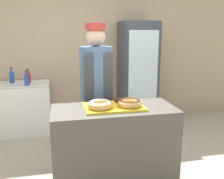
% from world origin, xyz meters
% --- Properties ---
extents(wall_back, '(8.00, 0.06, 2.70)m').
position_xyz_m(wall_back, '(0.00, 2.13, 1.35)').
color(wall_back, tan).
rests_on(wall_back, ground_plane).
extents(display_counter, '(1.33, 0.60, 0.89)m').
position_xyz_m(display_counter, '(0.00, 0.00, 0.45)').
color(display_counter, '#4C4742').
rests_on(display_counter, ground_plane).
extents(serving_tray, '(0.63, 0.40, 0.02)m').
position_xyz_m(serving_tray, '(0.00, 0.00, 0.90)').
color(serving_tray, yellow).
rests_on(serving_tray, display_counter).
extents(donut_light_glaze, '(0.26, 0.26, 0.07)m').
position_xyz_m(donut_light_glaze, '(-0.16, -0.05, 0.95)').
color(donut_light_glaze, tan).
rests_on(donut_light_glaze, serving_tray).
extents(donut_chocolate_glaze, '(0.26, 0.26, 0.07)m').
position_xyz_m(donut_chocolate_glaze, '(0.16, -0.05, 0.95)').
color(donut_chocolate_glaze, tan).
rests_on(donut_chocolate_glaze, serving_tray).
extents(brownie_back_left, '(0.10, 0.10, 0.03)m').
position_xyz_m(brownie_back_left, '(-0.09, 0.14, 0.93)').
color(brownie_back_left, '#382111').
rests_on(brownie_back_left, serving_tray).
extents(brownie_back_right, '(0.10, 0.10, 0.03)m').
position_xyz_m(brownie_back_right, '(0.09, 0.14, 0.93)').
color(brownie_back_right, '#382111').
rests_on(brownie_back_right, serving_tray).
extents(baker_person, '(0.41, 0.41, 1.79)m').
position_xyz_m(baker_person, '(-0.11, 0.55, 0.94)').
color(baker_person, '#4C4C51').
rests_on(baker_person, ground_plane).
extents(beverage_fridge, '(0.62, 0.62, 1.87)m').
position_xyz_m(beverage_fridge, '(0.82, 1.77, 0.93)').
color(beverage_fridge, '#333842').
rests_on(beverage_fridge, ground_plane).
extents(chest_freezer, '(1.00, 0.59, 0.86)m').
position_xyz_m(chest_freezer, '(-1.23, 1.77, 0.43)').
color(chest_freezer, white).
rests_on(chest_freezer, ground_plane).
extents(bottle_red, '(0.06, 0.06, 0.24)m').
position_xyz_m(bottle_red, '(-1.06, 1.75, 0.95)').
color(bottle_red, red).
rests_on(bottle_red, chest_freezer).
extents(bottle_blue, '(0.08, 0.08, 0.26)m').
position_xyz_m(bottle_blue, '(-1.33, 1.83, 0.96)').
color(bottle_blue, '#1E4CB2').
rests_on(bottle_blue, chest_freezer).
extents(bottle_blue_b, '(0.08, 0.08, 0.25)m').
position_xyz_m(bottle_blue_b, '(-1.07, 1.56, 0.95)').
color(bottle_blue_b, '#1E4CB2').
rests_on(bottle_blue_b, chest_freezer).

